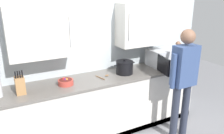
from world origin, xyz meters
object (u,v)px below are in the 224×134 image
object	(u,v)px
fruit_bowl	(66,82)
wooden_spoon	(104,76)
microwave_oven	(162,58)
stock_pot	(124,67)
person_figure	(183,76)
knife_block	(20,85)

from	to	relation	value
fruit_bowl	wooden_spoon	size ratio (longest dim) A/B	1.05
microwave_oven	stock_pot	bearing A→B (deg)	-176.50
wooden_spoon	person_figure	world-z (taller)	person_figure
fruit_bowl	wooden_spoon	bearing A→B (deg)	1.92
wooden_spoon	person_figure	distance (m)	1.14
stock_pot	knife_block	bearing A→B (deg)	-179.30
fruit_bowl	person_figure	distance (m)	1.64
person_figure	microwave_oven	bearing A→B (deg)	74.95
fruit_bowl	stock_pot	distance (m)	0.93
knife_block	person_figure	world-z (taller)	person_figure
fruit_bowl	stock_pot	xyz separation A→B (m)	(0.93, 0.01, 0.06)
microwave_oven	wooden_spoon	world-z (taller)	microwave_oven
microwave_oven	person_figure	size ratio (longest dim) A/B	0.43
microwave_oven	person_figure	world-z (taller)	person_figure
microwave_oven	stock_pot	world-z (taller)	microwave_oven
knife_block	microwave_oven	bearing A→B (deg)	1.65
fruit_bowl	wooden_spoon	distance (m)	0.58
knife_block	stock_pot	bearing A→B (deg)	0.70
knife_block	person_figure	distance (m)	2.17
fruit_bowl	wooden_spoon	world-z (taller)	fruit_bowl
stock_pot	person_figure	distance (m)	0.87
wooden_spoon	person_figure	bearing A→B (deg)	-34.99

